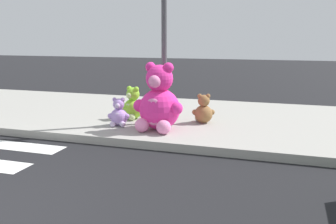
{
  "coord_description": "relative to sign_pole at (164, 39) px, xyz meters",
  "views": [
    {
      "loc": [
        3.23,
        -2.47,
        1.87
      ],
      "look_at": [
        1.33,
        3.6,
        0.55
      ],
      "focal_mm": 38.23,
      "sensor_mm": 36.0,
      "label": 1
    }
  ],
  "objects": [
    {
      "name": "plush_brown",
      "position": [
        0.78,
        0.22,
        -1.45
      ],
      "size": [
        0.46,
        0.43,
        0.61
      ],
      "color": "olive",
      "rests_on": "sidewalk"
    },
    {
      "name": "plush_lime",
      "position": [
        -0.77,
        0.13,
        -1.42
      ],
      "size": [
        0.53,
        0.5,
        0.71
      ],
      "color": "#8CD133",
      "rests_on": "sidewalk"
    },
    {
      "name": "plush_pink_large",
      "position": [
        0.08,
        -0.59,
        -1.19
      ],
      "size": [
        0.99,
        0.87,
        1.28
      ],
      "color": "#F22D93",
      "rests_on": "sidewalk"
    },
    {
      "name": "sign_pole",
      "position": [
        0.0,
        0.0,
        0.0
      ],
      "size": [
        0.56,
        0.11,
        3.2
      ],
      "color": "#4C4C51",
      "rests_on": "sidewalk"
    },
    {
      "name": "plush_red",
      "position": [
        -0.45,
        0.67,
        -1.47
      ],
      "size": [
        0.42,
        0.4,
        0.58
      ],
      "color": "red",
      "rests_on": "sidewalk"
    },
    {
      "name": "plush_lavender",
      "position": [
        -0.78,
        -0.53,
        -1.47
      ],
      "size": [
        0.43,
        0.4,
        0.57
      ],
      "color": "#B28CD8",
      "rests_on": "sidewalk"
    },
    {
      "name": "sidewalk",
      "position": [
        -1.0,
        0.8,
        -1.77
      ],
      "size": [
        28.0,
        4.4,
        0.15
      ],
      "primitive_type": "cube",
      "color": "#9E9B93",
      "rests_on": "ground_plane"
    }
  ]
}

